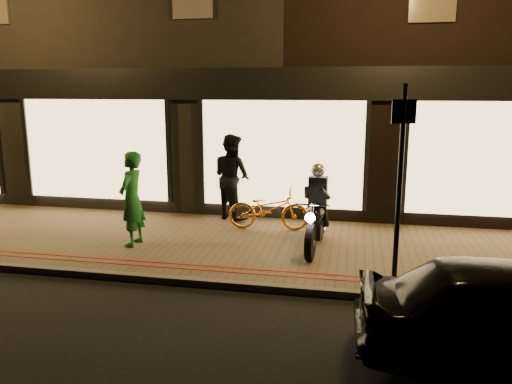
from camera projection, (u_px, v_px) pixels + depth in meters
ground at (243, 291)px, 7.65m from camera, size 90.00×90.00×0.00m
sidewalk at (266, 247)px, 9.56m from camera, size 50.00×4.00×0.12m
kerb_stone at (243, 286)px, 7.69m from camera, size 50.00×0.14×0.12m
red_kerb_lines at (250, 271)px, 8.16m from camera, size 50.00×0.26×0.01m
building_row at (307, 49)px, 15.42m from camera, size 48.00×10.11×8.50m
motorcycle at (316, 216)px, 9.22m from camera, size 0.60×1.94×1.59m
sign_post at (400, 174)px, 7.46m from camera, size 0.35×0.09×3.00m
bicycle_gold at (268, 209)px, 10.49m from camera, size 1.73×0.72×0.89m
person_green at (132, 199)px, 9.36m from camera, size 0.45×0.67×1.79m
person_dark at (232, 177)px, 11.26m from camera, size 1.20×1.16×1.94m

